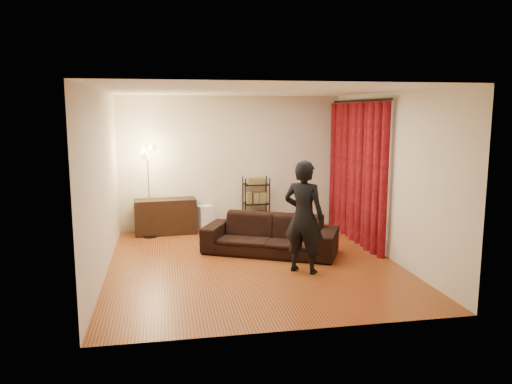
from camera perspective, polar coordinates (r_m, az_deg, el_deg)
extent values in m
plane|color=#955023|center=(8.02, -0.32, -8.15)|extent=(5.00, 5.00, 0.00)
plane|color=white|center=(7.65, -0.33, 11.52)|extent=(5.00, 5.00, 0.00)
plane|color=beige|center=(10.17, -2.81, 3.34)|extent=(5.00, 0.00, 5.00)
plane|color=beige|center=(5.31, 4.43, -2.16)|extent=(5.00, 0.00, 5.00)
plane|color=beige|center=(7.66, -17.15, 0.98)|extent=(0.00, 5.00, 5.00)
plane|color=beige|center=(8.41, 14.95, 1.79)|extent=(0.00, 5.00, 5.00)
cylinder|color=black|center=(9.33, 11.72, 10.19)|extent=(0.04, 2.65, 0.04)
imported|color=black|center=(8.47, 1.62, -4.90)|extent=(2.38, 1.76, 0.65)
imported|color=black|center=(7.43, 5.47, -2.84)|extent=(0.74, 0.69, 1.69)
cube|color=black|center=(9.97, -10.31, -2.77)|extent=(1.22, 0.53, 0.69)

